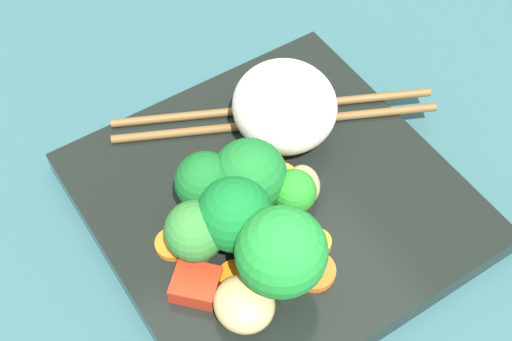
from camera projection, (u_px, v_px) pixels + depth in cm
name	position (u px, v px, depth cm)	size (l,w,h in cm)	color
ground_plane	(274.00, 215.00, 52.51)	(110.00, 110.00, 2.00)	#2E5A5F
square_plate	(275.00, 201.00, 51.00)	(24.34, 24.34, 1.78)	black
rice_mound	(285.00, 106.00, 51.46)	(7.62, 7.97, 5.70)	white
broccoli_floret_0	(235.00, 216.00, 44.64)	(4.85, 4.85, 6.53)	#5F963B
broccoli_floret_1	(291.00, 195.00, 46.93)	(3.04, 3.04, 4.53)	#70B65F
broccoli_floret_2	(205.00, 183.00, 46.66)	(4.07, 4.07, 5.69)	#80C05D
broccoli_floret_3	(246.00, 172.00, 47.04)	(5.09, 5.09, 6.20)	#72B94C
broccoli_floret_4	(282.00, 253.00, 42.44)	(5.66, 5.66, 7.33)	#639F42
broccoli_floret_5	(195.00, 232.00, 44.70)	(3.93, 3.93, 5.37)	#67A754
carrot_slice_0	(234.00, 276.00, 45.88)	(2.06, 2.06, 0.79)	orange
carrot_slice_1	(320.00, 242.00, 47.47)	(2.00, 2.00, 0.77)	orange
carrot_slice_2	(314.00, 271.00, 46.26)	(2.90, 2.90, 0.53)	orange
carrot_slice_3	(277.00, 181.00, 50.61)	(3.13, 3.13, 0.57)	#FC9A2F
carrot_slice_4	(174.00, 245.00, 47.47)	(2.43, 2.43, 0.48)	orange
pepper_chunk_0	(196.00, 284.00, 45.24)	(2.94, 2.62, 1.33)	red
pepper_chunk_2	(218.00, 181.00, 50.14)	(2.05, 1.67, 1.29)	red
pepper_chunk_3	(284.00, 249.00, 46.75)	(3.02, 2.42, 1.40)	red
chicken_piece_1	(244.00, 304.00, 43.75)	(3.97, 3.74, 2.55)	tan
chicken_piece_3	(303.00, 185.00, 49.33)	(3.10, 2.37, 2.28)	tan
chopstick_pair	(275.00, 115.00, 54.29)	(23.49, 12.24, 0.65)	brown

